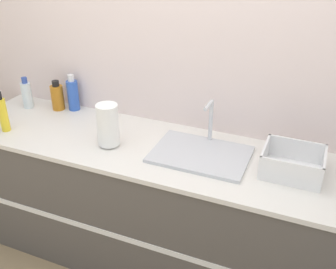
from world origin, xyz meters
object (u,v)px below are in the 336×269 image
(bottle_blue, at_px, (73,94))
(bottle_amber, at_px, (57,97))
(sink, at_px, (201,152))
(dish_rack, at_px, (292,165))
(paper_towel_roll, at_px, (108,125))
(bottle_yellow, at_px, (3,114))
(bottle_clear, at_px, (27,94))

(bottle_blue, xyz_separation_m, bottle_amber, (-0.11, -0.04, -0.02))
(sink, xyz_separation_m, dish_rack, (0.51, 0.01, 0.03))
(paper_towel_roll, distance_m, bottle_yellow, 0.72)
(bottle_amber, bearing_deg, bottle_yellow, -105.22)
(sink, xyz_separation_m, bottle_amber, (-1.16, 0.22, 0.08))
(paper_towel_roll, distance_m, dish_rack, 1.07)
(bottle_yellow, bearing_deg, bottle_blue, 63.81)
(paper_towel_roll, xyz_separation_m, bottle_clear, (-0.83, 0.26, -0.03))
(bottle_blue, bearing_deg, dish_rack, -8.88)
(paper_towel_roll, relative_size, bottle_clear, 1.15)
(paper_towel_roll, height_order, dish_rack, paper_towel_roll)
(bottle_blue, distance_m, bottle_clear, 0.34)
(sink, bearing_deg, bottle_yellow, -171.36)
(bottle_yellow, bearing_deg, dish_rack, 6.56)
(bottle_amber, bearing_deg, sink, -10.59)
(sink, distance_m, paper_towel_roll, 0.57)
(paper_towel_roll, relative_size, dish_rack, 0.84)
(dish_rack, relative_size, bottle_amber, 1.47)
(sink, relative_size, bottle_clear, 2.41)
(dish_rack, distance_m, bottle_yellow, 1.79)
(dish_rack, bearing_deg, bottle_yellow, -173.44)
(bottle_yellow, bearing_deg, sink, 8.64)
(bottle_clear, bearing_deg, sink, -6.50)
(paper_towel_roll, relative_size, bottle_blue, 1.01)
(dish_rack, height_order, bottle_yellow, bottle_yellow)
(paper_towel_roll, distance_m, bottle_blue, 0.61)
(bottle_yellow, relative_size, bottle_blue, 1.02)
(bottle_clear, bearing_deg, dish_rack, -4.41)
(bottle_amber, relative_size, bottle_clear, 0.94)
(bottle_yellow, distance_m, bottle_blue, 0.50)
(paper_towel_roll, bearing_deg, sink, 10.27)
(paper_towel_roll, relative_size, bottle_amber, 1.23)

